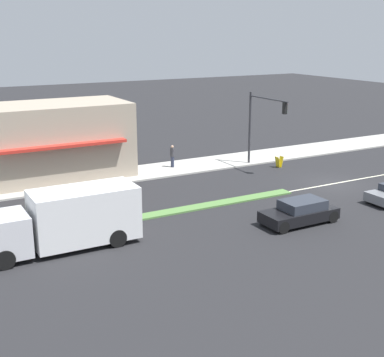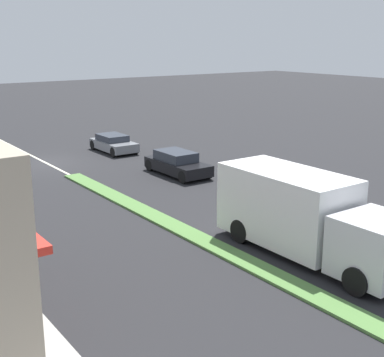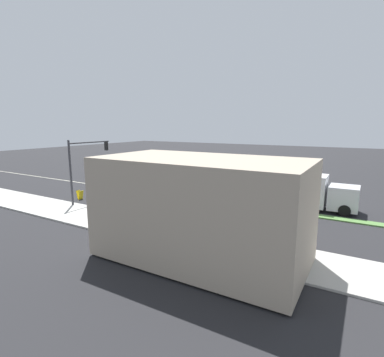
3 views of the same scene
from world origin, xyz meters
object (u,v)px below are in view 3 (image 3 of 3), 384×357
object	(u,v)px
warning_aframe_sign	(80,195)
suv_black	(197,181)
pedestrian	(108,209)
traffic_signal_main	(83,160)
suv_grey	(144,176)
delivery_truck	(305,191)

from	to	relation	value
warning_aframe_sign	suv_black	world-z (taller)	suv_black
pedestrian	suv_black	xyz separation A→B (m)	(-14.20, -0.62, -0.38)
traffic_signal_main	suv_grey	distance (m)	11.85
pedestrian	warning_aframe_sign	bearing A→B (deg)	-115.92
pedestrian	delivery_truck	xyz separation A→B (m)	(-11.40, 11.51, 0.45)
traffic_signal_main	suv_grey	size ratio (longest dim) A/B	1.44
pedestrian	delivery_truck	bearing A→B (deg)	134.71
traffic_signal_main	warning_aframe_sign	size ratio (longest dim) A/B	6.69
pedestrian	traffic_signal_main	bearing A→B (deg)	-117.20
traffic_signal_main	suv_black	distance (m)	12.77
warning_aframe_sign	pedestrian	bearing A→B (deg)	64.08
delivery_truck	suv_grey	world-z (taller)	delivery_truck
traffic_signal_main	delivery_truck	xyz separation A→B (m)	(-8.32, 17.49, -2.43)
pedestrian	suv_grey	bearing A→B (deg)	-149.51
pedestrian	suv_black	distance (m)	14.22
delivery_truck	suv_black	size ratio (longest dim) A/B	1.74
warning_aframe_sign	delivery_truck	distance (m)	20.52
delivery_truck	traffic_signal_main	bearing A→B (deg)	-64.55
traffic_signal_main	warning_aframe_sign	bearing A→B (deg)	-110.43
suv_black	suv_grey	size ratio (longest dim) A/B	1.11
traffic_signal_main	suv_grey	bearing A→B (deg)	-167.91
pedestrian	warning_aframe_sign	world-z (taller)	pedestrian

